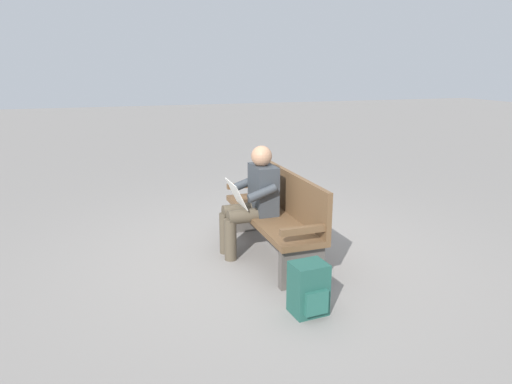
% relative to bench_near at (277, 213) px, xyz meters
% --- Properties ---
extents(ground_plane, '(40.00, 40.00, 0.00)m').
position_rel_bench_near_xyz_m(ground_plane, '(-0.00, 0.07, -0.46)').
color(ground_plane, gray).
extents(bench_near, '(1.81, 0.52, 0.90)m').
position_rel_bench_near_xyz_m(bench_near, '(0.00, 0.00, 0.00)').
color(bench_near, brown).
rests_on(bench_near, ground).
extents(person_seated, '(0.58, 0.58, 1.18)m').
position_rel_bench_near_xyz_m(person_seated, '(0.10, 0.24, 0.17)').
color(person_seated, '#33383D').
rests_on(person_seated, ground).
extents(backpack, '(0.30, 0.31, 0.44)m').
position_rel_bench_near_xyz_m(backpack, '(-1.28, 0.19, -0.24)').
color(backpack, '#1E4C42').
rests_on(backpack, ground).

